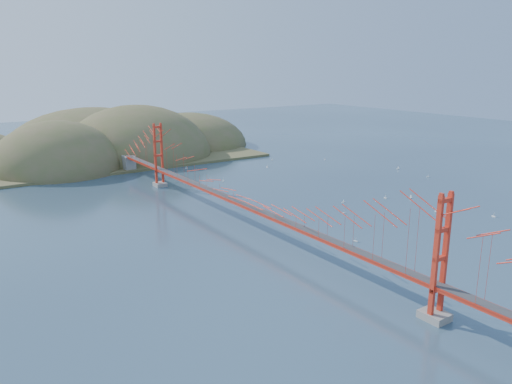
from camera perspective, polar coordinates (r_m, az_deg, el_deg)
ground at (r=68.58m, az=-0.81°, el=-4.29°), size 320.00×320.00×0.00m
bridge at (r=66.81m, az=-0.91°, el=1.45°), size 2.20×94.40×12.00m
far_headlands at (r=130.39m, az=-16.79°, el=4.11°), size 84.00×58.00×25.00m
sailboat_8 at (r=118.98m, az=7.88°, el=3.72°), size 0.59×0.59×0.62m
sailboat_0 at (r=65.17m, az=11.32°, el=-5.46°), size 0.59×0.60×0.67m
sailboat_13 at (r=81.22m, az=19.84°, el=-2.06°), size 0.65×0.65×0.68m
sailboat_3 at (r=96.35m, az=-3.78°, el=1.29°), size 0.62×0.62×0.66m
sailboat_17 at (r=111.78m, az=15.93°, el=2.61°), size 0.65×0.61×0.74m
sailboat_14 at (r=86.97m, az=14.57°, el=-0.59°), size 0.53×0.62×0.71m
sailboat_16 at (r=82.78m, az=9.95°, el=-1.10°), size 0.57×0.57×0.62m
sailboat_11 at (r=105.73m, az=19.07°, el=1.70°), size 0.59×0.59×0.61m
sailboat_15 at (r=109.21m, az=1.30°, el=2.90°), size 0.53×0.62×0.72m
sailboat_5 at (r=81.98m, az=25.53°, el=-2.48°), size 0.50×0.62×0.73m
sailboat_1 at (r=76.85m, az=10.01°, el=-2.33°), size 0.56×0.56×0.58m
sailboat_12 at (r=109.35m, az=-7.98°, el=2.76°), size 0.52×0.48×0.58m
sailboat_7 at (r=117.42m, az=1.85°, el=3.70°), size 0.56×0.56×0.61m
sailboat_2 at (r=88.03m, az=17.27°, el=-0.60°), size 0.62×0.51×0.73m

